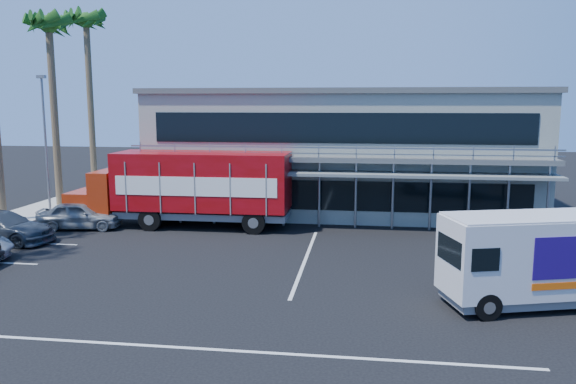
# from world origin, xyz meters

# --- Properties ---
(ground) EXTENTS (120.00, 120.00, 0.00)m
(ground) POSITION_xyz_m (0.00, 0.00, 0.00)
(ground) COLOR black
(ground) RESTS_ON ground
(building) EXTENTS (22.40, 12.00, 7.30)m
(building) POSITION_xyz_m (3.00, 14.94, 3.66)
(building) COLOR gray
(building) RESTS_ON ground
(palm_e) EXTENTS (2.80, 2.80, 12.25)m
(palm_e) POSITION_xyz_m (-14.70, 13.00, 10.57)
(palm_e) COLOR brown
(palm_e) RESTS_ON ground
(palm_f) EXTENTS (2.80, 2.80, 13.25)m
(palm_f) POSITION_xyz_m (-15.10, 18.50, 11.47)
(palm_f) COLOR brown
(palm_f) RESTS_ON ground
(light_pole_far) EXTENTS (0.50, 0.25, 8.09)m
(light_pole_far) POSITION_xyz_m (-14.20, 11.00, 4.50)
(light_pole_far) COLOR gray
(light_pole_far) RESTS_ON ground
(red_truck) EXTENTS (11.77, 2.88, 3.96)m
(red_truck) POSITION_xyz_m (-4.81, 8.50, 2.18)
(red_truck) COLOR #A4280D
(red_truck) RESTS_ON ground
(white_van) EXTENTS (6.48, 3.72, 3.00)m
(white_van) POSITION_xyz_m (9.99, -1.35, 1.59)
(white_van) COLOR silver
(white_van) RESTS_ON ground
(parked_car_d) EXTENTS (5.25, 2.54, 1.47)m
(parked_car_d) POSITION_xyz_m (-12.50, 4.00, 0.74)
(parked_car_d) COLOR #333B44
(parked_car_d) RESTS_ON ground
(parked_car_e) EXTENTS (4.48, 2.39, 1.45)m
(parked_car_e) POSITION_xyz_m (-10.26, 7.20, 0.73)
(parked_car_e) COLOR gray
(parked_car_e) RESTS_ON ground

